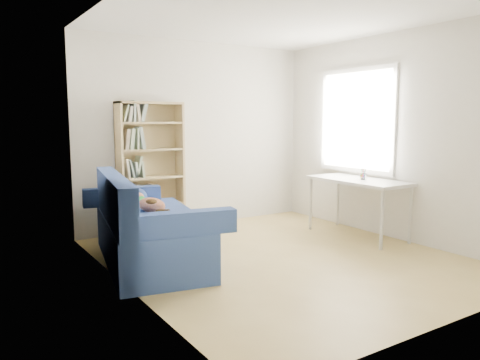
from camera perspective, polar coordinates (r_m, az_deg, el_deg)
name	(u,v)px	position (r m, az deg, el deg)	size (l,w,h in m)	color
ground	(282,258)	(5.25, 5.18, -9.43)	(4.00, 4.00, 0.00)	tan
room_shell	(289,108)	(5.11, 6.05, 8.69)	(3.54, 4.04, 2.62)	silver
sofa	(146,229)	(5.09, -11.44, -5.93)	(1.27, 2.10, 0.96)	navy
bookshelf	(151,174)	(6.29, -10.80, 0.78)	(0.87, 0.27, 1.74)	tan
desk	(358,184)	(6.23, 14.21, -0.50)	(0.62, 1.34, 0.75)	white
pen_cup	(363,175)	(6.18, 14.79, 0.56)	(0.08, 0.08, 0.15)	white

